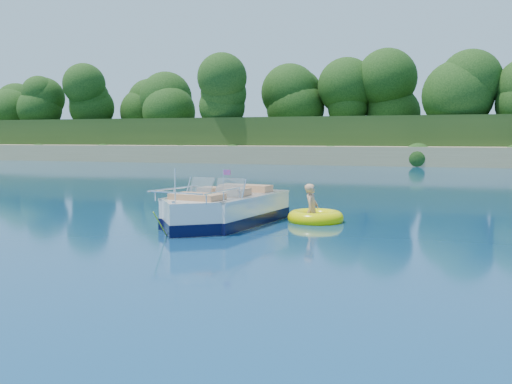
# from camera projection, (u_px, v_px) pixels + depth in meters

# --- Properties ---
(ground) EXTENTS (160.00, 160.00, 0.00)m
(ground) POSITION_uv_depth(u_px,v_px,m) (325.00, 254.00, 10.88)
(ground) COLOR #092243
(ground) RESTS_ON ground
(shoreline) EXTENTS (170.00, 59.00, 6.00)m
(shoreline) POSITION_uv_depth(u_px,v_px,m) (430.00, 147.00, 70.92)
(shoreline) COLOR tan
(shoreline) RESTS_ON ground
(treeline) EXTENTS (150.00, 7.12, 8.19)m
(treeline) POSITION_uv_depth(u_px,v_px,m) (424.00, 99.00, 49.01)
(treeline) COLOR black
(treeline) RESTS_ON ground
(motorboat) EXTENTS (2.39, 5.23, 1.75)m
(motorboat) POSITION_uv_depth(u_px,v_px,m) (222.00, 212.00, 14.48)
(motorboat) COLOR white
(motorboat) RESTS_ON ground
(tow_tube) EXTENTS (1.72, 1.72, 0.39)m
(tow_tube) POSITION_uv_depth(u_px,v_px,m) (316.00, 218.00, 15.09)
(tow_tube) COLOR #EAE800
(tow_tube) RESTS_ON ground
(boy) EXTENTS (0.36, 0.78, 1.53)m
(boy) POSITION_uv_depth(u_px,v_px,m) (312.00, 221.00, 15.14)
(boy) COLOR tan
(boy) RESTS_ON ground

